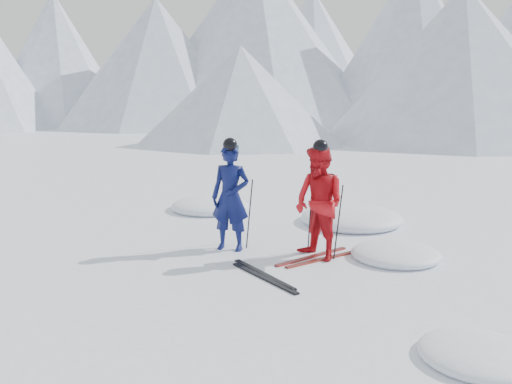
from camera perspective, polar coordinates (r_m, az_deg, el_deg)
The scene contains 12 objects.
ground at distance 8.88m, azimuth 6.89°, elevation -8.50°, with size 160.00×160.00×0.00m, color white.
skier_blue at distance 9.90m, azimuth -2.71°, elevation -0.57°, with size 0.72×0.47×1.97m, color #0B1247.
skier_red at distance 9.40m, azimuth 6.67°, elevation -1.18°, with size 0.96×0.75×1.98m, color red.
pole_blue_left at distance 10.26m, azimuth -3.56°, elevation -2.06°, with size 0.02×0.02×1.31m, color black.
pole_blue_right at distance 10.03m, azimuth -0.69°, elevation -2.33°, with size 0.02×0.02×1.31m, color black.
pole_red_left at distance 9.82m, azimuth 5.71°, elevation -2.63°, with size 0.02×0.02×1.32m, color black.
pole_red_right at distance 9.48m, azimuth 8.66°, elevation -3.17°, with size 0.02×0.02×1.32m, color black.
ski_worn_left at distance 9.69m, azimuth 5.91°, elevation -6.77°, with size 0.09×1.70×0.03m, color black.
ski_worn_right at distance 9.59m, azimuth 7.19°, elevation -6.98°, with size 0.09×1.70×0.03m, color black.
ski_loose_a at distance 8.75m, azimuth 0.78°, elevation -8.62°, with size 0.09×1.70×0.03m, color black.
ski_loose_b at distance 8.58m, azimuth 0.81°, elevation -9.01°, with size 0.09×1.70×0.03m, color black.
snow_lumps at distance 11.68m, azimuth 6.17°, elevation -3.87°, with size 8.79×6.89×0.50m.
Camera 1 is at (3.67, -7.56, 2.86)m, focal length 38.00 mm.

